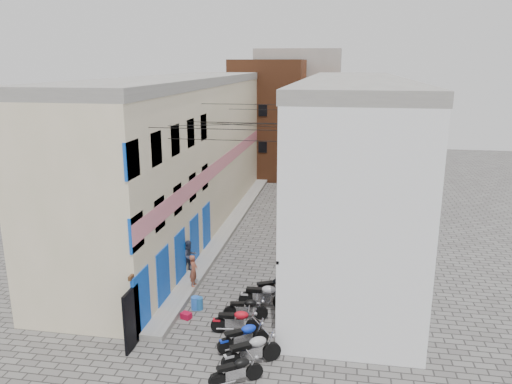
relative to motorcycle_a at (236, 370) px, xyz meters
The scene contains 21 objects.
ground 2.46m from the motorcycle_a, 129.33° to the left, with size 90.00×90.00×0.00m, color #5A5755.
plinth 15.29m from the motorcycle_a, 103.52° to the left, with size 0.90×26.00×0.25m, color gray.
building_left 16.65m from the motorcycle_a, 113.71° to the left, with size 5.10×27.00×9.00m.
building_right 15.77m from the motorcycle_a, 76.83° to the left, with size 5.94×26.00×9.00m.
building_far_brick_left 30.40m from the motorcycle_a, 96.73° to the left, with size 6.00×6.00×10.00m, color brown.
building_far_brick_right 32.08m from the motorcycle_a, 87.34° to the left, with size 5.00×6.00×8.00m, color brown.
building_far_concrete 36.23m from the motorcycle_a, 92.43° to the left, with size 8.00×5.00×11.00m, color gray.
far_shopfront 27.11m from the motorcycle_a, 93.22° to the left, with size 2.00×0.30×2.40m, color black.
overhead_wires 11.67m from the motorcycle_a, 99.10° to the left, with size 5.80×13.02×1.32m.
motorcycle_a is the anchor object (origin of this frame).
motorcycle_b 1.10m from the motorcycle_a, 74.18° to the left, with size 0.68×2.14×1.24m, color #99999D, non-canonical shape.
motorcycle_c 1.96m from the motorcycle_a, 94.76° to the left, with size 0.61×1.93×1.12m, color #0C2CBF, non-canonical shape.
motorcycle_d 3.06m from the motorcycle_a, 102.22° to the left, with size 0.60×1.90×1.10m, color red, non-canonical shape.
motorcycle_e 4.10m from the motorcycle_a, 96.93° to the left, with size 0.56×1.76×1.02m, color black, non-canonical shape.
motorcycle_f 5.14m from the motorcycle_a, 89.54° to the left, with size 0.65×2.07×1.20m, color #A7A7AC, non-canonical shape.
motorcycle_g 5.88m from the motorcycle_a, 86.31° to the left, with size 0.67×2.12×1.23m, color black, non-canonical shape.
person_a 6.96m from the motorcycle_a, 117.65° to the left, with size 0.52×0.34×1.42m, color #984D37.
person_b 8.57m from the motorcycle_a, 116.92° to the left, with size 0.74×0.57×1.52m, color #303548.
water_jug_near 5.27m from the motorcycle_a, 120.67° to the left, with size 0.35×0.35×0.54m, color blue.
water_jug_far 5.21m from the motorcycle_a, 119.12° to the left, with size 0.33×0.33×0.51m, color #2263AB.
red_crate 4.68m from the motorcycle_a, 127.12° to the left, with size 0.39×0.29×0.24m, color #A70B2C.
Camera 1 is at (4.49, -15.16, 9.80)m, focal length 35.00 mm.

